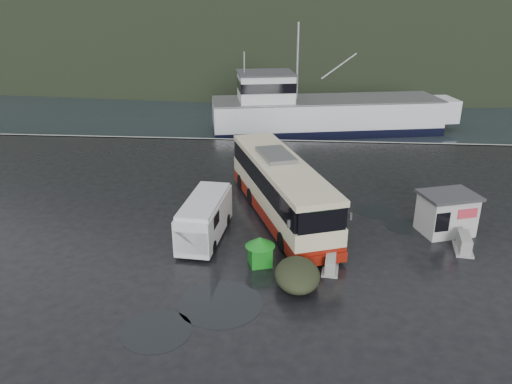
# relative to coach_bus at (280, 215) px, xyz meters

# --- Properties ---
(ground) EXTENTS (160.00, 160.00, 0.00)m
(ground) POSITION_rel_coach_bus_xyz_m (-0.43, -3.64, 0.00)
(ground) COLOR black
(ground) RESTS_ON ground
(harbor_water) EXTENTS (300.00, 180.00, 0.02)m
(harbor_water) POSITION_rel_coach_bus_xyz_m (-0.43, 106.36, 0.00)
(harbor_water) COLOR black
(harbor_water) RESTS_ON ground
(quay_edge) EXTENTS (160.00, 0.60, 1.50)m
(quay_edge) POSITION_rel_coach_bus_xyz_m (-0.43, 16.36, 0.00)
(quay_edge) COLOR #999993
(quay_edge) RESTS_ON ground
(headland) EXTENTS (780.00, 540.00, 570.00)m
(headland) POSITION_rel_coach_bus_xyz_m (9.57, 246.36, 0.00)
(headland) COLOR black
(headland) RESTS_ON ground
(coach_bus) EXTENTS (7.42, 13.29, 3.67)m
(coach_bus) POSITION_rel_coach_bus_xyz_m (0.00, 0.00, 0.00)
(coach_bus) COLOR beige
(coach_bus) RESTS_ON ground
(white_van) EXTENTS (2.42, 5.77, 2.35)m
(white_van) POSITION_rel_coach_bus_xyz_m (-4.01, -3.21, 0.00)
(white_van) COLOR silver
(white_van) RESTS_ON ground
(waste_bin_left) EXTENTS (1.34, 1.34, 1.50)m
(waste_bin_left) POSITION_rel_coach_bus_xyz_m (-0.81, -5.88, 0.00)
(waste_bin_left) COLOR #167C1B
(waste_bin_left) RESTS_ON ground
(waste_bin_right) EXTENTS (1.11, 1.11, 1.43)m
(waste_bin_right) POSITION_rel_coach_bus_xyz_m (2.84, -4.49, 0.00)
(waste_bin_right) COLOR #167C1B
(waste_bin_right) RESTS_ON ground
(dome_tent) EXTENTS (2.26, 3.03, 1.14)m
(dome_tent) POSITION_rel_coach_bus_xyz_m (1.03, -7.68, 0.00)
(dome_tent) COLOR #282E1B
(dome_tent) RESTS_ON ground
(ticket_kiosk) EXTENTS (3.54, 3.07, 2.33)m
(ticket_kiosk) POSITION_rel_coach_bus_xyz_m (9.29, -1.52, 0.00)
(ticket_kiosk) COLOR beige
(ticket_kiosk) RESTS_ON ground
(jersey_barrier_a) EXTENTS (0.94, 1.62, 0.77)m
(jersey_barrier_a) POSITION_rel_coach_bus_xyz_m (2.64, -6.17, 0.00)
(jersey_barrier_a) COLOR #999993
(jersey_barrier_a) RESTS_ON ground
(jersey_barrier_b) EXTENTS (1.13, 1.86, 0.88)m
(jersey_barrier_b) POSITION_rel_coach_bus_xyz_m (9.70, -3.64, 0.00)
(jersey_barrier_b) COLOR #999993
(jersey_barrier_b) RESTS_ON ground
(fishing_trawler) EXTENTS (28.98, 11.51, 11.33)m
(fishing_trawler) POSITION_rel_coach_bus_xyz_m (4.05, 25.27, 0.00)
(fishing_trawler) COLOR silver
(fishing_trawler) RESTS_ON ground
(puddles) EXTENTS (14.38, 15.23, 0.01)m
(puddles) POSITION_rel_coach_bus_xyz_m (0.07, -6.71, 0.01)
(puddles) COLOR black
(puddles) RESTS_ON ground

